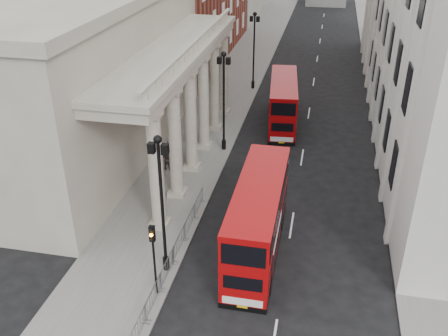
# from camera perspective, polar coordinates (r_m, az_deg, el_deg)

# --- Properties ---
(ground) EXTENTS (260.00, 260.00, 0.00)m
(ground) POSITION_cam_1_polar(r_m,az_deg,el_deg) (26.28, -8.02, -17.13)
(ground) COLOR black
(ground) RESTS_ON ground
(sidewalk_west) EXTENTS (6.00, 140.00, 0.12)m
(sidewalk_west) POSITION_cam_1_polar(r_m,az_deg,el_deg) (51.70, -0.37, 7.13)
(sidewalk_west) COLOR slate
(sidewalk_west) RESTS_ON ground
(sidewalk_east) EXTENTS (3.00, 140.00, 0.12)m
(sidewalk_east) POSITION_cam_1_polar(r_m,az_deg,el_deg) (51.09, 18.12, 5.43)
(sidewalk_east) COLOR slate
(sidewalk_east) RESTS_ON ground
(kerb) EXTENTS (0.20, 140.00, 0.14)m
(kerb) POSITION_cam_1_polar(r_m,az_deg,el_deg) (51.20, 2.88, 6.89)
(kerb) COLOR slate
(kerb) RESTS_ON ground
(portico_building) EXTENTS (9.00, 28.00, 12.00)m
(portico_building) POSITION_cam_1_polar(r_m,az_deg,el_deg) (41.33, -14.37, 9.54)
(portico_building) COLOR gray
(portico_building) RESTS_ON ground
(lamp_post_south) EXTENTS (1.05, 0.44, 8.32)m
(lamp_post_south) POSITION_cam_1_polar(r_m,az_deg,el_deg) (26.37, -7.15, -3.28)
(lamp_post_south) COLOR black
(lamp_post_south) RESTS_ON sidewalk_west
(lamp_post_mid) EXTENTS (1.05, 0.44, 8.32)m
(lamp_post_mid) POSITION_cam_1_polar(r_m,az_deg,el_deg) (40.38, -0.03, 8.35)
(lamp_post_mid) COLOR black
(lamp_post_mid) RESTS_ON sidewalk_west
(lamp_post_north) EXTENTS (1.05, 0.44, 8.32)m
(lamp_post_north) POSITION_cam_1_polar(r_m,az_deg,el_deg) (55.47, 3.45, 13.80)
(lamp_post_north) COLOR black
(lamp_post_north) RESTS_ON sidewalk_west
(traffic_light) EXTENTS (0.28, 0.33, 4.30)m
(traffic_light) POSITION_cam_1_polar(r_m,az_deg,el_deg) (25.79, -8.11, -9.02)
(traffic_light) COLOR black
(traffic_light) RESTS_ON sidewalk_west
(crowd_barriers) EXTENTS (0.50, 18.75, 1.10)m
(crowd_barriers) POSITION_cam_1_polar(r_m,az_deg,el_deg) (27.44, -7.29, -12.83)
(crowd_barriers) COLOR gray
(crowd_barriers) RESTS_ON sidewalk_west
(bus_near) EXTENTS (2.58, 10.51, 4.53)m
(bus_near) POSITION_cam_1_polar(r_m,az_deg,el_deg) (29.19, 3.93, -5.64)
(bus_near) COLOR #9D0709
(bus_near) RESTS_ON ground
(bus_far) EXTENTS (3.31, 10.04, 4.25)m
(bus_far) POSITION_cam_1_polar(r_m,az_deg,el_deg) (46.99, 6.76, 7.55)
(bus_far) COLOR #9B0708
(bus_far) RESTS_ON ground
(pedestrian_a) EXTENTS (0.62, 0.42, 1.68)m
(pedestrian_a) POSITION_cam_1_polar(r_m,az_deg,el_deg) (40.82, -6.20, 2.39)
(pedestrian_a) COLOR black
(pedestrian_a) RESTS_ON sidewalk_west
(pedestrian_b) EXTENTS (1.04, 0.88, 1.90)m
(pedestrian_b) POSITION_cam_1_polar(r_m,az_deg,el_deg) (38.82, -6.51, 1.14)
(pedestrian_b) COLOR black
(pedestrian_b) RESTS_ON sidewalk_west
(pedestrian_c) EXTENTS (0.84, 0.57, 1.66)m
(pedestrian_c) POSITION_cam_1_polar(r_m,az_deg,el_deg) (42.57, -3.82, 3.60)
(pedestrian_c) COLOR black
(pedestrian_c) RESTS_ON sidewalk_west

